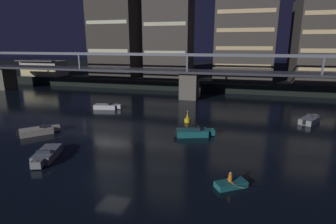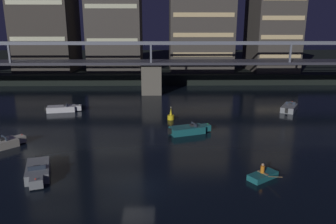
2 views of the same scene
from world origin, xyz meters
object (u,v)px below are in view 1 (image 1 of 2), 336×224
(tower_west_low, at_px, (116,9))
(speedboat_near_left, at_px, (107,107))
(river_bridge, at_px, (190,77))
(tower_central, at_px, (244,39))
(speedboat_near_center, at_px, (310,120))
(speedboat_near_right, at_px, (46,155))
(speedboat_mid_left, at_px, (194,133))
(tower_west_tall, at_px, (169,11))
(dinghy_with_paddler, at_px, (231,184))
(channel_buoy, at_px, (187,119))
(waterfront_pavilion, at_px, (44,68))
(speedboat_mid_right, at_px, (38,131))
(tower_east_tall, at_px, (316,41))

(tower_west_low, bearing_deg, speedboat_near_left, -68.64)
(river_bridge, distance_m, tower_central, 21.68)
(tower_west_low, bearing_deg, speedboat_near_center, -34.19)
(speedboat_near_right, relative_size, speedboat_mid_left, 1.00)
(tower_west_tall, height_order, speedboat_near_center, tower_west_tall)
(tower_west_low, height_order, dinghy_with_paddler, tower_west_low)
(tower_west_low, distance_m, channel_buoy, 49.19)
(tower_west_tall, relative_size, channel_buoy, 20.29)
(tower_central, relative_size, waterfront_pavilion, 1.70)
(speedboat_near_left, height_order, dinghy_with_paddler, dinghy_with_paddler)
(river_bridge, distance_m, speedboat_near_center, 24.98)
(speedboat_near_center, relative_size, channel_buoy, 2.75)
(speedboat_near_right, xyz_separation_m, speedboat_mid_right, (-6.29, 6.26, 0.00))
(tower_central, bearing_deg, tower_west_tall, -178.60)
(waterfront_pavilion, bearing_deg, tower_west_low, 14.46)
(tower_west_tall, height_order, speedboat_mid_left, tower_west_tall)
(tower_east_tall, height_order, speedboat_near_left, tower_east_tall)
(speedboat_near_center, bearing_deg, waterfront_pavilion, 159.22)
(tower_east_tall, relative_size, speedboat_near_left, 3.83)
(speedboat_near_center, relative_size, speedboat_mid_right, 1.08)
(tower_west_tall, xyz_separation_m, speedboat_mid_right, (-5.89, -44.67, -19.49))
(tower_central, relative_size, speedboat_near_center, 4.36)
(speedboat_near_right, bearing_deg, dinghy_with_paddler, -2.64)
(tower_east_tall, bearing_deg, waterfront_pavilion, -176.59)
(tower_east_tall, xyz_separation_m, speedboat_near_right, (-35.51, -50.62, -11.64))
(speedboat_near_right, xyz_separation_m, speedboat_mid_left, (13.33, 10.81, 0.00))
(tower_west_low, xyz_separation_m, speedboat_near_center, (45.30, -30.77, -20.39))
(tower_central, distance_m, speedboat_near_left, 40.13)
(speedboat_near_center, bearing_deg, tower_west_low, 145.81)
(tower_west_tall, bearing_deg, speedboat_mid_right, -97.52)
(tower_west_low, height_order, channel_buoy, tower_west_low)
(tower_west_tall, xyz_separation_m, channel_buoy, (11.81, -34.41, -19.42))
(tower_east_tall, bearing_deg, tower_west_low, 178.74)
(river_bridge, relative_size, waterfront_pavilion, 8.30)
(tower_east_tall, relative_size, dinghy_with_paddler, 7.21)
(tower_west_low, xyz_separation_m, waterfront_pavilion, (-21.31, -5.50, -16.37))
(waterfront_pavilion, height_order, dinghy_with_paddler, waterfront_pavilion)
(tower_central, relative_size, speedboat_mid_right, 4.72)
(speedboat_mid_right, height_order, channel_buoy, channel_buoy)
(speedboat_mid_right, bearing_deg, channel_buoy, 30.11)
(river_bridge, distance_m, speedboat_near_left, 18.76)
(tower_central, bearing_deg, dinghy_with_paddler, -90.78)
(river_bridge, relative_size, speedboat_near_center, 21.27)
(tower_east_tall, distance_m, speedboat_near_left, 50.87)
(speedboat_near_right, bearing_deg, tower_west_tall, 90.45)
(tower_west_low, relative_size, waterfront_pavilion, 3.03)
(speedboat_near_right, bearing_deg, tower_east_tall, 54.95)
(speedboat_near_center, relative_size, speedboat_mid_left, 0.94)
(speedboat_near_right, height_order, speedboat_mid_left, same)
(speedboat_near_center, height_order, channel_buoy, channel_buoy)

